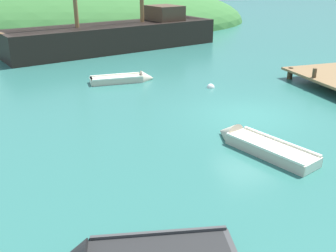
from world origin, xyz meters
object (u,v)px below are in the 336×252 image
rowboat_outer_right (126,80)px  buoy_white (211,88)px  sailing_ship (117,40)px  rowboat_near_dock (257,146)px

rowboat_outer_right → buoy_white: (3.77, -2.43, -0.09)m
buoy_white → rowboat_outer_right: bearing=147.3°
sailing_ship → rowboat_outer_right: sailing_ship is taller
sailing_ship → rowboat_near_dock: (0.94, -18.57, -0.56)m
sailing_ship → rowboat_outer_right: bearing=64.7°
sailing_ship → rowboat_near_dock: size_ratio=4.80×
rowboat_near_dock → buoy_white: rowboat_near_dock is taller
rowboat_near_dock → buoy_white: (1.50, 7.03, -0.11)m
rowboat_outer_right → buoy_white: bearing=-31.9°
rowboat_near_dock → buoy_white: bearing=-32.7°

